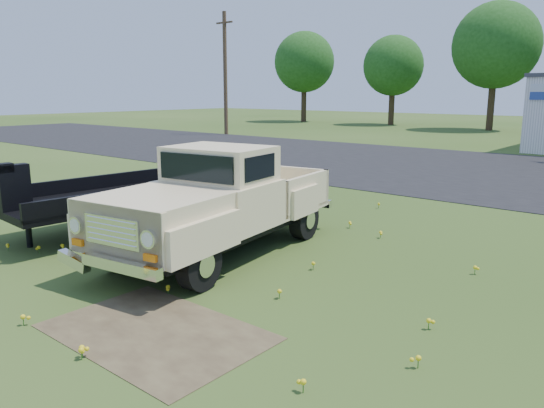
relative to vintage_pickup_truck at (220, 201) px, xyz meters
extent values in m
plane|color=#2D4717|center=(0.40, -0.13, -1.09)|extent=(140.00, 140.00, 0.00)
cube|color=black|center=(0.40, 14.87, -1.09)|extent=(90.00, 14.00, 0.02)
cube|color=#463825|center=(1.90, -3.13, -1.09)|extent=(3.00, 2.00, 0.01)
cube|color=#463825|center=(-1.60, 3.37, -1.09)|extent=(2.20, 1.60, 0.01)
cylinder|color=#40301D|center=(-21.60, 21.87, 3.41)|extent=(0.30, 0.30, 9.00)
cube|color=#40301D|center=(-21.60, 21.87, 7.11)|extent=(1.60, 0.12, 0.12)
cylinder|color=#3A2A1A|center=(-27.60, 39.87, 0.71)|extent=(0.56, 0.56, 3.60)
sphere|color=#1B4814|center=(-27.60, 39.87, 5.23)|extent=(6.40, 6.40, 6.40)
cylinder|color=#3A2A1A|center=(-17.60, 40.87, 0.53)|extent=(0.56, 0.56, 3.24)
sphere|color=#1B4814|center=(-17.60, 40.87, 4.60)|extent=(5.76, 5.76, 5.76)
cylinder|color=#3A2A1A|center=(-7.60, 39.37, 0.89)|extent=(0.56, 0.56, 3.96)
sphere|color=#1B4814|center=(-7.60, 39.37, 5.86)|extent=(7.04, 7.04, 7.04)
camera|label=1|loc=(7.41, -7.24, 2.12)|focal=35.00mm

